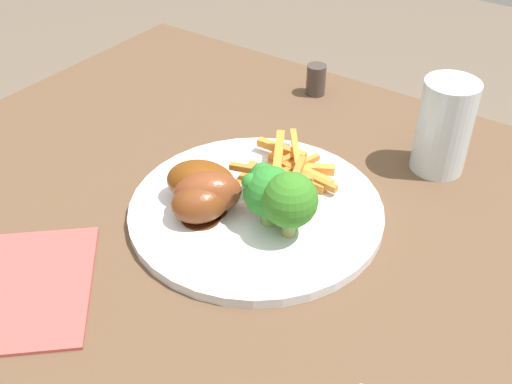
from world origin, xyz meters
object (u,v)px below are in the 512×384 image
Objects in this scene: chicken_drumstick_extra at (202,204)px; pepper_shaker at (316,80)px; broccoli_floret_middle at (293,199)px; chicken_drumstick_far at (204,183)px; dining_table at (212,299)px; broccoli_floret_front at (268,190)px; water_glass at (444,127)px; broccoli_floret_back at (288,199)px; dinner_plate at (256,210)px; carrot_fries_pile at (287,168)px; chicken_drumstick_near at (211,193)px.

chicken_drumstick_extra is 2.25× the size of pepper_shaker.
broccoli_floret_middle is 0.11m from chicken_drumstick_far.
dining_table is 12.68× the size of broccoli_floret_front.
chicken_drumstick_far reaches higher than pepper_shaker.
water_glass is (0.11, 0.23, 0.01)m from broccoli_floret_front.
dining_table is 6.84× the size of chicken_drumstick_far.
broccoli_floret_back reaches higher than dining_table.
dinner_plate is 2.25× the size of chicken_drumstick_far.
broccoli_floret_middle is 0.02m from broccoli_floret_back.
pepper_shaker is (-0.06, 0.35, -0.01)m from chicken_drumstick_extra.
broccoli_floret_back reaches higher than carrot_fries_pile.
dinner_plate is 0.07m from chicken_drumstick_extra.
water_glass is (0.17, 0.27, 0.03)m from chicken_drumstick_extra.
carrot_fries_pile is at bearing 108.18° from broccoli_floret_front.
broccoli_floret_back is 0.59× the size of chicken_drumstick_far.
dinner_plate is at bearing -88.60° from carrot_fries_pile.
broccoli_floret_front is at bearing 32.28° from chicken_drumstick_extra.
dining_table is 19.02× the size of pepper_shaker.
broccoli_floret_back is at bearing 20.28° from chicken_drumstick_extra.
broccoli_floret_middle is 0.42× the size of carrot_fries_pile.
pepper_shaker is (-0.15, 0.32, -0.04)m from broccoli_floret_back.
water_glass is at bearing 50.82° from chicken_drumstick_far.
broccoli_floret_middle is at bearing -110.78° from water_glass.
dinner_plate is 2.43× the size of water_glass.
carrot_fries_pile is at bearing 91.40° from dinner_plate.
chicken_drumstick_extra is 0.87× the size of water_glass.
dinner_plate is 4.80× the size of broccoli_floret_middle.
chicken_drumstick_far is 1.24× the size of chicken_drumstick_extra.
broccoli_floret_middle is (0.03, 0.01, -0.00)m from broccoli_floret_front.
broccoli_floret_middle is 0.23m from water_glass.
broccoli_floret_back is 0.10m from chicken_drumstick_near.
dining_table is 0.19m from carrot_fries_pile.
broccoli_floret_middle is at bearing 27.55° from chicken_drumstick_extra.
dining_table is at bearing -4.22° from chicken_drumstick_extra.
broccoli_floret_front is 1.50× the size of pepper_shaker.
broccoli_floret_middle is at bearing 97.22° from broccoli_floret_back.
pepper_shaker is (-0.23, 0.08, -0.04)m from water_glass.
chicken_drumstick_near is 2.35× the size of pepper_shaker.
carrot_fries_pile is (-0.00, 0.07, 0.02)m from dinner_plate.
dining_table is at bearing -79.64° from pepper_shaker.
pepper_shaker is (-0.09, 0.23, -0.00)m from carrot_fries_pile.
carrot_fries_pile is at bearing 77.14° from dining_table.
broccoli_floret_front is 0.33m from pepper_shaker.
chicken_drumstick_extra is at bearing -88.25° from chicken_drumstick_near.
water_glass is at bearing 55.02° from chicken_drumstick_near.
dining_table is 0.16m from chicken_drumstick_near.
dining_table is 6.12× the size of carrot_fries_pile.
broccoli_floret_middle reaches higher than chicken_drumstick_far.
water_glass is (0.08, 0.23, 0.00)m from broccoli_floret_back.
chicken_drumstick_extra is at bearing 175.78° from dining_table.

